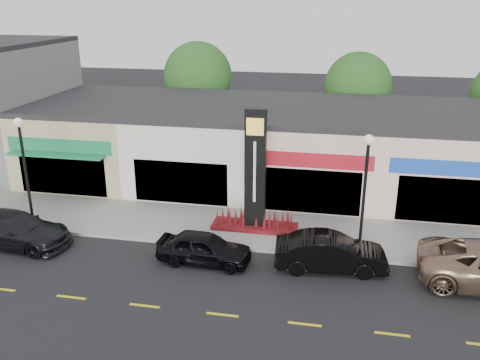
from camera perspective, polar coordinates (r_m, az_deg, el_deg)
The scene contains 15 objects.
ground at distance 22.37m, azimuth -7.86°, elevation -9.61°, with size 120.00×120.00×0.00m, color black.
sidewalk at distance 26.02m, azimuth -4.84°, elevation -4.87°, with size 52.00×4.30×0.15m, color gray.
curb at distance 24.09m, azimuth -6.29°, elevation -7.06°, with size 52.00×0.20×0.15m, color gray.
shop_beige at distance 34.50m, azimuth -15.48°, elevation 4.83°, with size 7.00×10.85×4.80m.
shop_cream at distance 32.06m, azimuth -4.13°, elevation 4.39°, with size 7.00×10.01×4.80m.
shop_pink_w at distance 31.04m, azimuth 8.48°, elevation 3.69°, with size 7.00×10.01×4.80m.
shop_pink_e at distance 31.56m, azimuth 21.28°, elevation 2.80°, with size 7.00×10.01×4.80m.
tree_rear_west at distance 39.72m, azimuth -4.76°, elevation 11.55°, with size 5.20×5.20×7.83m.
tree_rear_mid at distance 38.35m, azimuth 13.10°, elevation 10.30°, with size 4.80×4.80×7.29m.
lamp_west_near at distance 26.54m, azimuth -23.07°, elevation 1.92°, with size 0.44×0.44×5.47m.
lamp_east_near at distance 22.18m, azimuth 13.86°, elevation -0.38°, with size 0.44×0.44×5.47m.
pylon_sign at distance 24.42m, azimuth 1.71°, elevation -0.91°, with size 4.20×1.30×6.00m.
car_dark_sedan at distance 25.86m, azimuth -24.06°, elevation -5.08°, with size 5.42×2.20×1.57m, color black.
car_black_sedan at distance 22.21m, azimuth -4.05°, elevation -7.62°, with size 4.12×1.66×1.40m, color black.
car_black_conv at distance 21.97m, azimuth 10.14°, elevation -8.03°, with size 4.69×1.64×1.55m, color black.
Camera 1 is at (6.64, -18.34, 10.95)m, focal length 38.00 mm.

